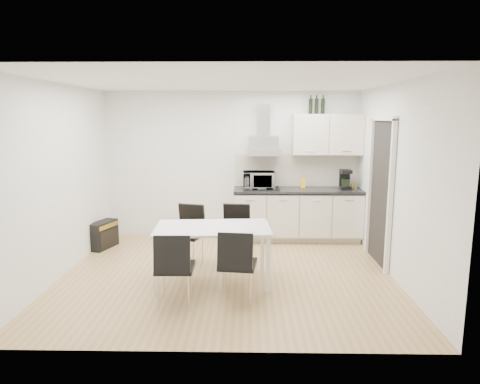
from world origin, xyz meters
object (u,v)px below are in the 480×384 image
object	(u,v)px
dining_table	(213,232)
guitar_amp	(103,235)
kitchenette	(299,193)
chair_far_left	(187,236)
floor_speaker	(175,229)
chair_near_right	(238,265)
chair_near_left	(175,268)
chair_far_right	(235,236)

from	to	relation	value
dining_table	guitar_amp	xyz separation A→B (m)	(-1.95, 1.45, -0.45)
kitchenette	chair_far_left	xyz separation A→B (m)	(-1.79, -1.37, -0.39)
floor_speaker	dining_table	bearing A→B (deg)	-68.40
guitar_amp	chair_far_left	bearing A→B (deg)	-9.62
dining_table	floor_speaker	bearing A→B (deg)	108.39
kitchenette	chair_near_right	world-z (taller)	kitchenette
dining_table	floor_speaker	distance (m)	2.42
dining_table	chair_near_left	size ratio (longest dim) A/B	1.73
chair_far_left	chair_near_left	world-z (taller)	same
chair_far_left	chair_near_right	size ratio (longest dim) A/B	1.00
chair_far_right	chair_near_left	bearing A→B (deg)	72.25
chair_near_left	kitchenette	bearing A→B (deg)	56.72
chair_far_right	chair_near_left	size ratio (longest dim) A/B	1.00
chair_far_right	chair_near_right	bearing A→B (deg)	100.45
chair_far_right	guitar_amp	distance (m)	2.35
chair_far_left	chair_near_right	distance (m)	1.46
chair_near_left	chair_near_right	xyz separation A→B (m)	(0.71, 0.12, 0.00)
chair_far_right	dining_table	bearing A→B (deg)	75.69
chair_far_left	chair_far_right	world-z (taller)	same
chair_near_left	chair_far_right	bearing A→B (deg)	64.30
guitar_amp	floor_speaker	xyz separation A→B (m)	(1.06, 0.73, -0.09)
chair_far_right	chair_near_left	world-z (taller)	same
floor_speaker	kitchenette	bearing A→B (deg)	-4.70
chair_near_right	floor_speaker	bearing A→B (deg)	120.90
chair_far_left	guitar_amp	bearing A→B (deg)	-12.19
chair_near_right	guitar_amp	distance (m)	3.07
guitar_amp	chair_near_left	bearing A→B (deg)	-35.64
kitchenette	floor_speaker	bearing A→B (deg)	175.78
dining_table	guitar_amp	distance (m)	2.47
dining_table	chair_far_left	world-z (taller)	chair_far_left
floor_speaker	chair_near_right	bearing A→B (deg)	-66.60
kitchenette	floor_speaker	distance (m)	2.35
dining_table	chair_far_left	distance (m)	0.82
kitchenette	chair_near_right	bearing A→B (deg)	-111.27
chair_far_right	guitar_amp	xyz separation A→B (m)	(-2.21, 0.78, -0.21)
chair_far_left	floor_speaker	distance (m)	1.63
chair_near_left	dining_table	bearing A→B (deg)	61.17
chair_near_left	floor_speaker	bearing A→B (deg)	99.13
chair_near_right	floor_speaker	distance (m)	3.04
floor_speaker	chair_far_left	bearing A→B (deg)	-74.02
chair_near_left	chair_near_right	bearing A→B (deg)	8.69
chair_far_right	chair_near_right	size ratio (longest dim) A/B	1.00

